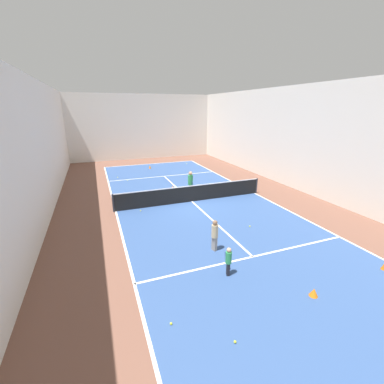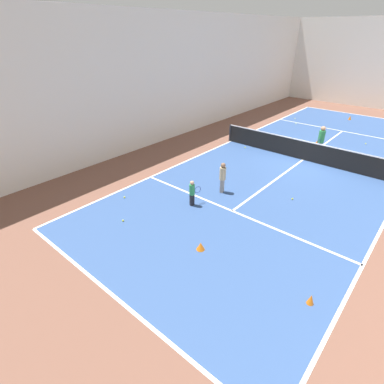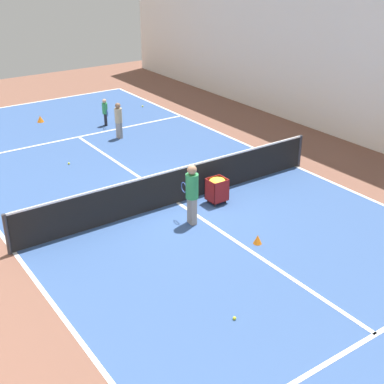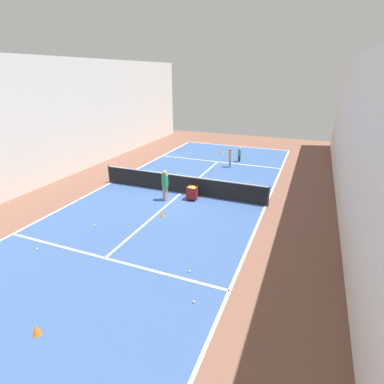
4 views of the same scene
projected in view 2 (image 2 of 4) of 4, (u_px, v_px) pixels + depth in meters
The scene contains 25 objects.
ground_plane at pixel (303, 160), 15.78m from camera, with size 34.68×34.68×0.00m, color brown.
court_playing_area at pixel (303, 160), 15.77m from camera, with size 9.13×24.17×0.00m.
line_baseline_near at pixel (114, 297), 7.71m from camera, with size 9.13×0.10×0.00m, color white.
line_baseline_far at pixel (364, 116), 23.83m from camera, with size 9.13×0.10×0.00m, color white.
line_sideline_left at pixel (231, 141), 18.38m from camera, with size 0.10×24.17×0.00m, color white.
line_service_near at pixel (232, 211), 11.34m from camera, with size 9.13×0.10×0.00m, color white.
line_service_far at pixel (342, 131), 20.20m from camera, with size 9.13×0.10×0.00m, color white.
line_centre_service at pixel (303, 160), 15.77m from camera, with size 0.10×13.29×0.00m, color white.
hall_enclosure_left at pixel (190, 76), 18.60m from camera, with size 0.15×30.98×7.01m.
tennis_net at pixel (305, 150), 15.52m from camera, with size 9.43×0.10×1.04m.
player_near_baseline at pixel (192, 191), 11.46m from camera, with size 0.27×0.56×1.06m.
coach_at_net at pixel (321, 139), 15.93m from camera, with size 0.36×0.67×1.61m.
child_midcourt at pixel (223, 176), 12.31m from camera, with size 0.33×0.33×1.33m.
ball_cart at pixel (293, 144), 16.45m from camera, with size 0.51×0.46×0.74m.
training_cone_0 at pixel (317, 142), 17.88m from camera, with size 0.21×0.21×0.23m, color orange.
training_cone_1 at pixel (350, 118), 22.68m from camera, with size 0.22×0.22×0.31m, color orange.
training_cone_2 at pixel (201, 246), 9.31m from camera, with size 0.27×0.27×0.26m, color orange.
training_cone_3 at pixel (311, 299), 7.46m from camera, with size 0.18×0.18×0.29m, color orange.
tennis_ball_0 at pixel (123, 221), 10.72m from camera, with size 0.07×0.07×0.07m, color yellow.
tennis_ball_1 at pixel (292, 199), 12.09m from camera, with size 0.07×0.07×0.07m, color yellow.
tennis_ball_3 at pixel (295, 119), 22.91m from camera, with size 0.07×0.07×0.07m, color yellow.
tennis_ball_5 at pixel (366, 144), 17.90m from camera, with size 0.07×0.07×0.07m, color yellow.
tennis_ball_6 at pixel (296, 124), 21.70m from camera, with size 0.07×0.07×0.07m, color yellow.
tennis_ball_7 at pixel (124, 197), 12.20m from camera, with size 0.07×0.07×0.07m, color yellow.
tennis_ball_8 at pixel (245, 148), 17.31m from camera, with size 0.07×0.07×0.07m, color yellow.
Camera 2 is at (5.08, -14.94, 6.07)m, focal length 28.00 mm.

